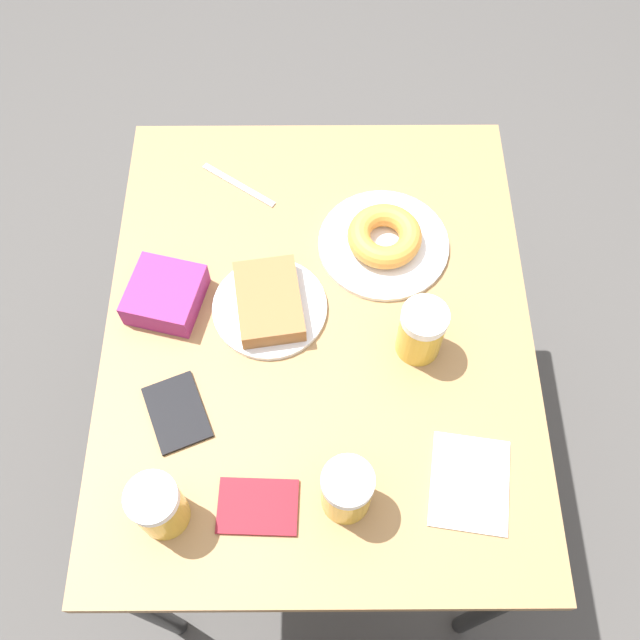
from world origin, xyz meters
TOP-DOWN VIEW (x-y plane):
  - ground_plane at (0.00, 0.00)m, footprint 8.00×8.00m
  - table at (0.00, 0.00)m, footprint 0.76×0.95m
  - plate_with_cake at (0.09, -0.03)m, footprint 0.21×0.21m
  - plate_with_donut at (-0.12, -0.17)m, footprint 0.25×0.25m
  - beer_mug_left at (-0.04, 0.31)m, footprint 0.08×0.08m
  - beer_mug_center at (-0.17, 0.04)m, footprint 0.08×0.08m
  - beer_mug_right at (0.24, 0.33)m, footprint 0.08×0.08m
  - napkin_folded at (-0.24, 0.29)m, footprint 0.15×0.17m
  - fork at (0.16, -0.32)m, footprint 0.15×0.11m
  - passport_near_edge at (0.10, 0.32)m, footprint 0.13×0.09m
  - passport_far_edge at (0.24, 0.17)m, footprint 0.13×0.15m
  - blue_pouch at (0.27, -0.05)m, footprint 0.15×0.15m

SIDE VIEW (x-z plane):
  - ground_plane at x=0.00m, z-range 0.00..0.00m
  - table at x=0.00m, z-range 0.31..1.06m
  - fork at x=0.16m, z-range 0.75..0.76m
  - napkin_folded at x=-0.24m, z-range 0.75..0.76m
  - passport_near_edge at x=0.10m, z-range 0.75..0.76m
  - passport_far_edge at x=0.24m, z-range 0.75..0.76m
  - plate_with_cake at x=0.09m, z-range 0.75..0.80m
  - plate_with_donut at x=-0.12m, z-range 0.75..0.80m
  - blue_pouch at x=0.27m, z-range 0.75..0.80m
  - beer_mug_left at x=-0.04m, z-range 0.75..0.87m
  - beer_mug_center at x=-0.17m, z-range 0.75..0.87m
  - beer_mug_right at x=0.24m, z-range 0.75..0.87m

